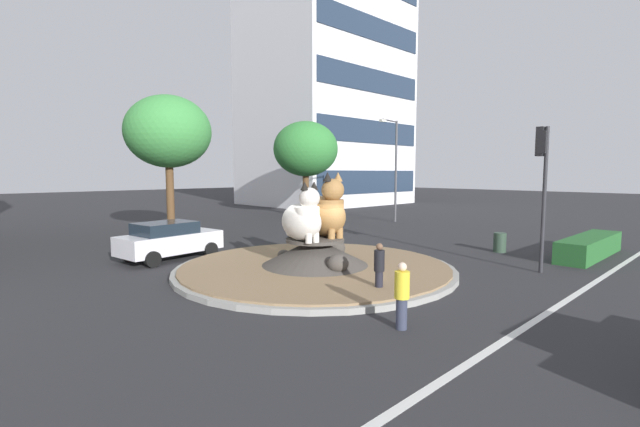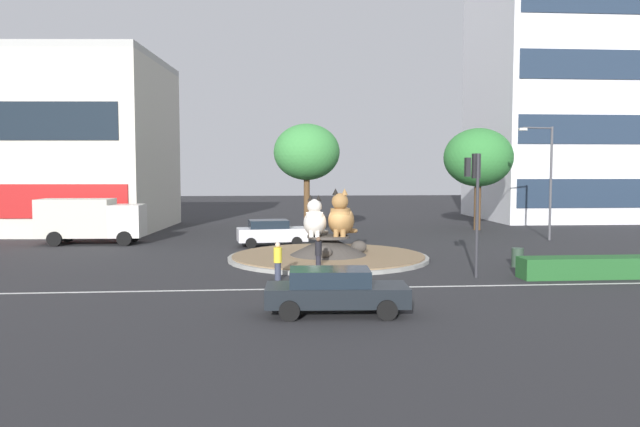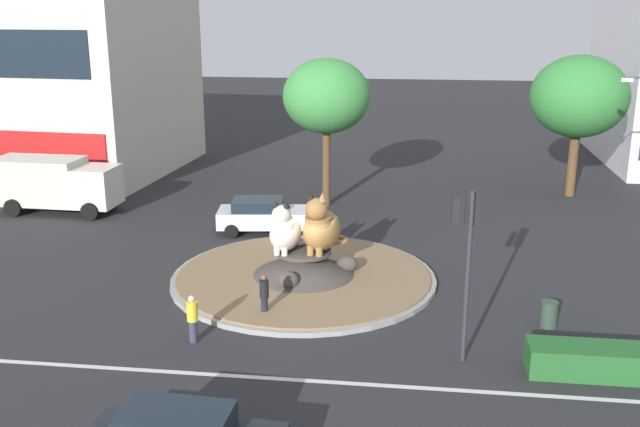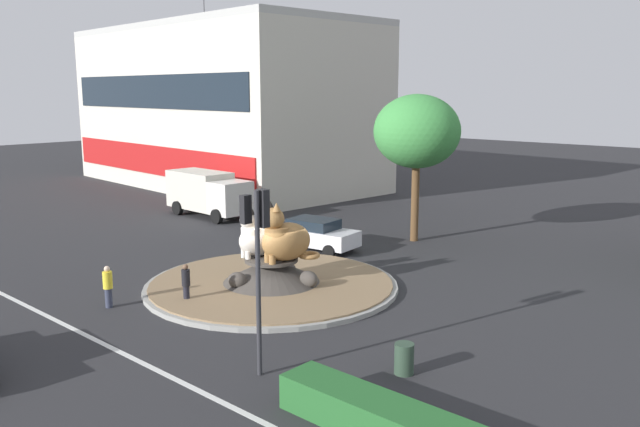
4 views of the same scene
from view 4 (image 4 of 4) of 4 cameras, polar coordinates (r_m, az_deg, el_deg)
ground_plane at (r=26.83m, az=-4.27°, el=-6.50°), size 160.00×160.00×0.00m
lane_centreline at (r=22.49m, az=-18.99°, el=-10.54°), size 112.00×0.20×0.01m
roundabout_island at (r=26.71m, az=-4.28°, el=-5.75°), size 10.32×10.32×1.23m
cat_statue_white at (r=26.72m, az=-5.54°, el=-2.12°), size 1.52×2.12×2.13m
cat_statue_tabby at (r=25.85m, az=-3.19°, el=-2.25°), size 1.96×2.48×2.45m
traffic_light_mast at (r=17.91m, az=-5.48°, el=-2.42°), size 0.71×0.53×5.31m
shophouse_block at (r=56.33m, az=-8.52°, el=9.26°), size 28.18×15.57×17.60m
clipped_hedge_strip at (r=15.78m, az=5.74°, el=-17.67°), size 5.75×1.20×0.90m
broadleaf_tree_behind_island at (r=34.41m, az=8.52°, el=7.10°), size 4.53×4.53×7.78m
pedestrian_yellow_shirt at (r=25.38m, az=-18.15°, el=-6.06°), size 0.35×0.35×1.59m
pedestrian_black_shirt at (r=24.95m, az=-11.70°, el=-6.02°), size 0.32×0.32×1.57m
sedan_on_far_lane at (r=32.66m, az=-0.33°, el=-1.80°), size 4.34×2.49×1.60m
delivery_box_truck at (r=42.02m, az=-9.83°, el=1.86°), size 6.38×2.73×2.82m
litter_bin at (r=19.02m, az=7.40°, el=-12.54°), size 0.56×0.56×0.90m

